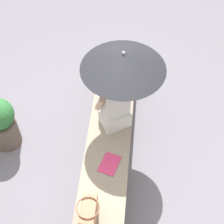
% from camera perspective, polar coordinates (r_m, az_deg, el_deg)
% --- Properties ---
extents(ground_plane, '(14.00, 14.00, 0.00)m').
position_cam_1_polar(ground_plane, '(4.73, -0.46, -7.33)').
color(ground_plane, slate).
extents(stone_bench, '(2.84, 0.55, 0.49)m').
position_cam_1_polar(stone_bench, '(4.52, -0.47, -5.72)').
color(stone_bench, gray).
rests_on(stone_bench, ground).
extents(person_seated, '(0.42, 0.51, 0.90)m').
position_cam_1_polar(person_seated, '(4.13, 0.52, 1.42)').
color(person_seated, beige).
rests_on(person_seated, stone_bench).
extents(parasol, '(0.95, 0.95, 1.18)m').
position_cam_1_polar(parasol, '(3.69, 1.90, 8.45)').
color(parasol, '#B7B7BC').
rests_on(parasol, stone_bench).
extents(handbag_black, '(0.31, 0.23, 0.28)m').
position_cam_1_polar(handbag_black, '(4.79, 1.83, 5.97)').
color(handbag_black, brown).
rests_on(handbag_black, stone_bench).
extents(tote_bag_canvas, '(0.32, 0.24, 0.35)m').
position_cam_1_polar(tote_bag_canvas, '(3.65, -3.89, -16.62)').
color(tote_bag_canvas, brown).
rests_on(tote_bag_canvas, stone_bench).
extents(magazine, '(0.33, 0.27, 0.01)m').
position_cam_1_polar(magazine, '(4.09, -0.40, -8.65)').
color(magazine, '#D83866').
rests_on(magazine, stone_bench).
extents(planter_near, '(0.42, 0.42, 0.82)m').
position_cam_1_polar(planter_near, '(4.74, -17.97, -1.71)').
color(planter_near, brown).
rests_on(planter_near, ground).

